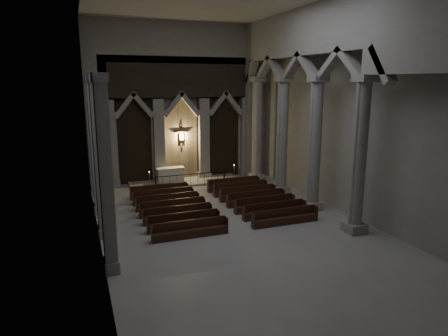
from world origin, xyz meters
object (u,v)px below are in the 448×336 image
object	(u,v)px
altar_rail	(191,178)
worshipper	(216,187)
candle_stand_left	(150,185)
pews	(216,205)
candle_stand_right	(234,179)
altar	(170,174)

from	to	relation	value
altar_rail	worshipper	world-z (taller)	worshipper
candle_stand_left	pews	world-z (taller)	candle_stand_left
worshipper	candle_stand_right	bearing A→B (deg)	51.78
altar	worshipper	xyz separation A→B (m)	(2.16, -4.51, -0.10)
altar_rail	candle_stand_left	distance (m)	3.04
altar_rail	pews	world-z (taller)	altar_rail
candle_stand_left	worshipper	bearing A→B (deg)	-37.49
altar	pews	size ratio (longest dim) A/B	0.23
altar_rail	candle_stand_left	xyz separation A→B (m)	(-3.00, 0.36, -0.32)
altar	candle_stand_left	bearing A→B (deg)	-142.43
altar	altar_rail	size ratio (longest dim) A/B	0.40
candle_stand_right	worshipper	size ratio (longest dim) A/B	1.27
candle_stand_left	altar	bearing A→B (deg)	37.57
altar	worshipper	distance (m)	5.00
worshipper	altar_rail	bearing A→B (deg)	114.96
candle_stand_left	candle_stand_right	distance (m)	6.38
candle_stand_left	worshipper	distance (m)	5.07
candle_stand_left	worshipper	world-z (taller)	candle_stand_left
altar_rail	worshipper	size ratio (longest dim) A/B	4.51
candle_stand_left	pews	distance (m)	6.60
altar	candle_stand_left	world-z (taller)	candle_stand_left
candle_stand_left	worshipper	size ratio (longest dim) A/B	1.16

